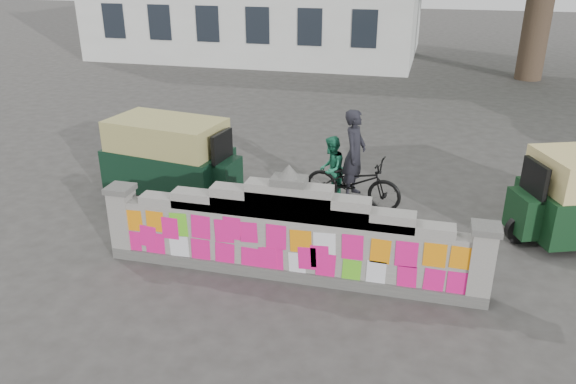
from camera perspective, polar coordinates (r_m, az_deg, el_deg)
name	(u,v)px	position (r m, az deg, el deg)	size (l,w,h in m)	color
ground	(289,276)	(9.60, 0.10, -8.51)	(100.00, 100.00, 0.00)	#383533
parapet_wall	(289,237)	(9.22, 0.10, -4.56)	(6.48, 0.44, 2.01)	#4C4C49
cyclist_bike	(353,182)	(11.99, 6.62, 1.03)	(0.73, 2.10, 1.10)	black
cyclist_rider	(354,165)	(11.85, 6.71, 2.75)	(0.68, 0.45, 1.87)	black
pedestrian	(331,169)	(12.15, 4.41, 2.33)	(0.71, 0.55, 1.46)	#217955
rickshaw_left	(171,156)	(12.67, -11.77, 3.56)	(3.18, 1.82, 1.71)	black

